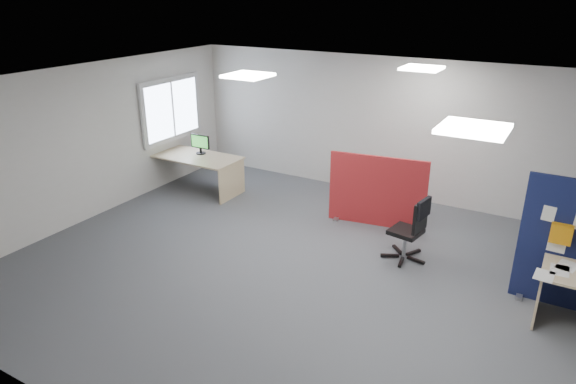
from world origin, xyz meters
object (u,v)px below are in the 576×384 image
at_px(monitor_second, 200,143).
at_px(office_chair, 413,226).
at_px(red_divider, 377,192).
at_px(second_desk, 198,163).

height_order(monitor_second, office_chair, monitor_second).
bearing_deg(monitor_second, office_chair, -11.48).
distance_m(monitor_second, office_chair, 4.78).
distance_m(red_divider, second_desk, 3.75).
bearing_deg(red_divider, office_chair, -54.04).
relative_size(second_desk, office_chair, 1.74).
height_order(red_divider, monitor_second, red_divider).
bearing_deg(red_divider, monitor_second, 172.45).
bearing_deg(office_chair, monitor_second, 179.25).
relative_size(red_divider, office_chair, 1.63).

